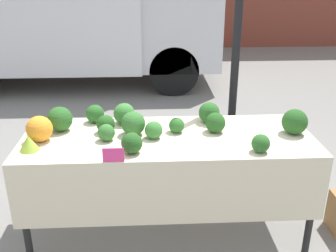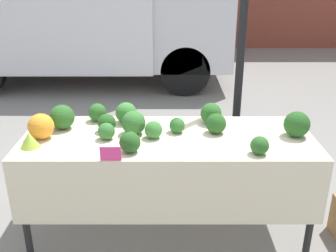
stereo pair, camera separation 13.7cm
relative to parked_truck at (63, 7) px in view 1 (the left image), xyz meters
The scene contains 20 objects.
ground_plane 4.84m from the parked_truck, 70.46° to the right, with size 40.00×40.00×0.00m, color gray.
tent_pole 4.29m from the parked_truck, 59.56° to the right, with size 0.07×0.07×2.77m.
parked_truck is the anchor object (origin of this frame).
market_table 4.76m from the parked_truck, 70.72° to the right, with size 2.11×0.79×0.83m.
orange_cauliflower 4.49m from the parked_truck, 81.57° to the right, with size 0.18×0.18×0.18m.
romanesco_head 4.64m from the parked_truck, 82.32° to the right, with size 0.13×0.13×0.11m.
broccoli_head_0 4.85m from the parked_truck, 74.29° to the right, with size 0.14×0.14×0.14m.
broccoli_head_1 4.60m from the parked_truck, 75.84° to the right, with size 0.12×0.12×0.12m.
broccoli_head_2 5.06m from the parked_truck, 60.50° to the right, with size 0.19×0.19×0.19m.
broccoli_head_3 4.64m from the parked_truck, 69.40° to the right, with size 0.11×0.11×0.11m.
broccoli_head_4 4.23m from the parked_truck, 76.27° to the right, with size 0.14×0.14×0.14m.
broccoli_head_5 4.67m from the parked_truck, 71.80° to the right, with size 0.13×0.13×0.13m.
broccoli_head_6 4.33m from the parked_truck, 79.83° to the right, with size 0.19×0.19×0.19m.
broccoli_head_7 5.17m from the parked_truck, 65.23° to the right, with size 0.12×0.12×0.12m.
broccoli_head_8 4.33m from the parked_truck, 73.40° to the right, with size 0.17×0.17×0.17m.
broccoli_head_9 4.56m from the parked_truck, 73.26° to the right, with size 0.18×0.18×0.18m.
broccoli_head_10 4.57m from the parked_truck, 65.42° to the right, with size 0.16×0.16×0.16m.
broccoli_head_11 4.46m from the parked_truck, 75.61° to the right, with size 0.14×0.14×0.14m.
broccoli_head_12 4.75m from the parked_truck, 66.20° to the right, with size 0.15×0.15×0.15m.
price_sign 4.94m from the parked_truck, 75.94° to the right, with size 0.14×0.01×0.10m.
Camera 1 is at (-0.13, -2.60, 1.99)m, focal length 42.00 mm.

